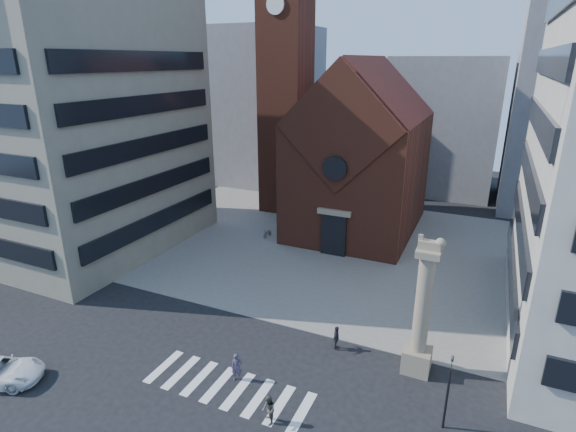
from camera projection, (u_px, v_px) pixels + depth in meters
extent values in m
plane|color=black|center=(246.00, 355.00, 28.28)|extent=(120.00, 120.00, 0.00)
cube|color=gray|center=(340.00, 247.00, 44.61)|extent=(46.00, 30.00, 0.05)
cube|color=brown|center=(360.00, 175.00, 47.80)|extent=(12.00, 16.00, 12.00)
cube|color=maroon|center=(364.00, 117.00, 46.16)|extent=(12.00, 15.40, 12.00)
cube|color=brown|center=(338.00, 128.00, 38.98)|extent=(11.76, 0.50, 11.76)
cylinder|color=black|center=(335.00, 168.00, 39.75)|extent=(2.20, 0.30, 2.20)
cube|color=black|center=(333.00, 235.00, 42.11)|extent=(2.40, 0.30, 4.00)
cube|color=gray|center=(334.00, 212.00, 41.31)|extent=(3.20, 0.40, 0.50)
cube|color=brown|center=(286.00, 84.00, 51.29)|extent=(5.00, 5.00, 30.00)
cylinder|color=white|center=(275.00, 4.00, 46.41)|extent=(2.00, 0.20, 2.00)
cube|color=gray|center=(70.00, 112.00, 41.92)|extent=(18.00, 20.00, 26.00)
cube|color=gray|center=(258.00, 106.00, 66.82)|extent=(16.00, 14.00, 22.00)
cube|color=gray|center=(443.00, 126.00, 61.67)|extent=(14.00, 12.00, 18.00)
cube|color=gray|center=(417.00, 359.00, 26.73)|extent=(1.60, 1.60, 1.50)
cylinder|color=gray|center=(423.00, 304.00, 25.49)|extent=(0.90, 0.90, 6.00)
cube|color=gray|center=(429.00, 252.00, 24.43)|extent=(1.30, 1.30, 0.40)
cube|color=gray|center=(430.00, 246.00, 24.30)|extent=(1.20, 0.50, 0.55)
sphere|color=gray|center=(441.00, 243.00, 24.00)|extent=(0.56, 0.56, 0.56)
cube|color=gray|center=(421.00, 237.00, 24.36)|extent=(0.25, 0.15, 0.35)
cylinder|color=black|center=(447.00, 399.00, 22.18)|extent=(0.12, 0.12, 3.50)
imported|color=black|center=(452.00, 363.00, 21.47)|extent=(0.13, 0.16, 0.80)
imported|color=#3B3448|center=(237.00, 367.00, 25.87)|extent=(0.75, 0.68, 1.71)
imported|color=#4F473F|center=(268.00, 410.00, 22.76)|extent=(0.98, 1.02, 1.65)
imported|color=#27252D|center=(336.00, 338.00, 28.66)|extent=(0.57, 1.02, 1.64)
imported|color=black|center=(268.00, 233.00, 46.89)|extent=(0.61, 1.58, 0.82)
imported|color=black|center=(283.00, 235.00, 46.20)|extent=(0.49, 1.52, 0.91)
imported|color=black|center=(298.00, 238.00, 45.54)|extent=(0.61, 1.58, 0.82)
imported|color=black|center=(314.00, 241.00, 44.84)|extent=(0.49, 1.52, 0.91)
imported|color=black|center=(331.00, 244.00, 44.18)|extent=(0.61, 1.58, 0.82)
imported|color=black|center=(348.00, 246.00, 43.49)|extent=(0.49, 1.52, 0.91)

